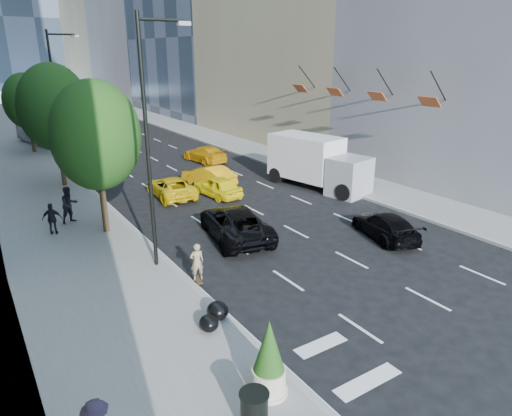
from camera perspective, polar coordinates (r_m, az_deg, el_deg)
ground at (r=20.12m, az=9.76°, el=-7.08°), size 160.00×160.00×0.00m
sidewalk_left at (r=44.08m, az=-27.86°, el=5.45°), size 6.00×120.00×0.15m
sidewalk_right at (r=49.38m, az=-5.38°, el=8.80°), size 4.00×120.00×0.15m
lamp_near at (r=18.41m, az=-13.03°, el=9.34°), size 2.13×0.22×10.00m
lamp_far at (r=35.74m, az=-23.51°, el=12.77°), size 2.13×0.22×10.00m
tree_near at (r=23.02m, az=-19.38°, el=8.49°), size 4.20×4.20×7.46m
tree_mid at (r=32.70m, az=-23.94°, el=11.39°), size 4.50×4.50×7.99m
tree_far at (r=45.58m, az=-26.76°, el=11.84°), size 3.90×3.90×6.92m
traffic_signal at (r=53.62m, az=-26.98°, el=12.17°), size 2.48×0.53×5.20m
facade_flags at (r=32.81m, az=12.45°, el=14.09°), size 1.85×13.30×2.05m
skateboarder at (r=18.31m, az=-7.38°, el=-6.99°), size 0.62×0.46×1.55m
black_sedan_lincoln at (r=22.39m, az=-2.60°, el=-1.91°), size 3.63×5.92×1.53m
black_sedan_mercedes at (r=23.33m, az=15.84°, el=-2.12°), size 2.93×4.68×1.26m
taxi_a at (r=28.97m, az=-4.88°, el=2.71°), size 2.03×4.03×1.32m
taxi_b at (r=31.41m, az=-5.93°, el=4.05°), size 2.49×4.48×1.40m
taxi_c at (r=29.27m, az=-10.59°, el=2.60°), size 2.47×4.80×1.30m
taxi_d at (r=38.38m, az=-6.42°, el=6.72°), size 2.42×4.79×1.33m
city_bus at (r=47.69m, az=-23.60°, el=8.92°), size 5.97×12.45×3.38m
box_truck at (r=30.94m, az=7.58°, el=5.70°), size 3.89×7.44×3.39m
pedestrian_a at (r=25.84m, az=-22.29°, el=0.38°), size 1.14×1.01×1.96m
pedestrian_b at (r=24.57m, az=-24.11°, el=-1.24°), size 1.01×0.69×1.60m
trash_can at (r=11.85m, az=-0.23°, el=-24.15°), size 0.67×0.67×1.00m
planter_shrub at (r=12.45m, az=1.63°, el=-18.36°), size 0.92×0.92×2.20m
garbage_bags at (r=15.60m, az=-5.27°, el=-13.25°), size 1.26×1.21×0.62m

